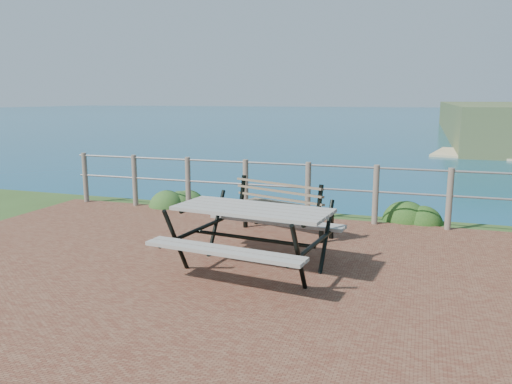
% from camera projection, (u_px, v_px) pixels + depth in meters
% --- Properties ---
extents(ground, '(10.00, 7.00, 0.12)m').
position_uv_depth(ground, '(242.00, 287.00, 5.63)').
color(ground, brown).
rests_on(ground, ground).
extents(ocean, '(1200.00, 1200.00, 0.00)m').
position_uv_depth(ocean, '(420.00, 103.00, 191.99)').
color(ocean, '#147279').
rests_on(ocean, ground).
extents(safety_railing, '(9.40, 0.10, 1.00)m').
position_uv_depth(safety_railing, '(308.00, 188.00, 8.64)').
color(safety_railing, '#6B5B4C').
rests_on(safety_railing, ground).
extents(picnic_table, '(1.95, 1.62, 0.79)m').
position_uv_depth(picnic_table, '(252.00, 232.00, 6.03)').
color(picnic_table, gray).
rests_on(picnic_table, ground).
extents(park_bench, '(1.59, 0.89, 0.87)m').
position_uv_depth(park_bench, '(287.00, 198.00, 7.74)').
color(park_bench, brown).
rests_on(park_bench, ground).
extents(shrub_lip_west, '(0.89, 0.89, 0.67)m').
position_uv_depth(shrub_lip_west, '(178.00, 206.00, 9.87)').
color(shrub_lip_west, '#2C5921').
rests_on(shrub_lip_west, ground).
extents(shrub_lip_east, '(0.77, 0.77, 0.51)m').
position_uv_depth(shrub_lip_east, '(417.00, 221.00, 8.65)').
color(shrub_lip_east, '#164114').
rests_on(shrub_lip_east, ground).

